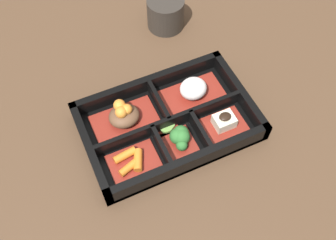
% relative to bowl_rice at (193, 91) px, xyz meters
% --- Properties ---
extents(ground_plane, '(3.00, 3.00, 0.00)m').
position_rel_bowl_rice_xyz_m(ground_plane, '(-0.07, -0.04, -0.03)').
color(ground_plane, '#4C3523').
extents(bento_base, '(0.32, 0.21, 0.01)m').
position_rel_bowl_rice_xyz_m(bento_base, '(-0.07, -0.04, -0.02)').
color(bento_base, black).
rests_on(bento_base, ground_plane).
extents(bento_rim, '(0.32, 0.21, 0.04)m').
position_rel_bowl_rice_xyz_m(bento_rim, '(-0.07, -0.04, -0.01)').
color(bento_rim, black).
rests_on(bento_rim, ground_plane).
extents(bowl_stew, '(0.12, 0.07, 0.05)m').
position_rel_bowl_rice_xyz_m(bowl_stew, '(-0.14, 0.00, -0.00)').
color(bowl_stew, maroon).
rests_on(bowl_stew, bento_base).
extents(bowl_rice, '(0.12, 0.07, 0.05)m').
position_rel_bowl_rice_xyz_m(bowl_rice, '(0.00, 0.00, 0.00)').
color(bowl_rice, maroon).
rests_on(bowl_rice, bento_base).
extents(bowl_carrots, '(0.09, 0.06, 0.02)m').
position_rel_bowl_rice_xyz_m(bowl_carrots, '(-0.16, -0.09, -0.01)').
color(bowl_carrots, maroon).
rests_on(bowl_carrots, bento_base).
extents(bowl_greens, '(0.06, 0.06, 0.04)m').
position_rel_bowl_rice_xyz_m(bowl_greens, '(-0.07, -0.08, -0.00)').
color(bowl_greens, maroon).
rests_on(bowl_greens, bento_base).
extents(bowl_tofu, '(0.08, 0.06, 0.04)m').
position_rel_bowl_rice_xyz_m(bowl_tofu, '(0.02, -0.09, -0.01)').
color(bowl_tofu, maroon).
rests_on(bowl_tofu, bento_base).
extents(bowl_pickles, '(0.04, 0.03, 0.01)m').
position_rel_bowl_rice_xyz_m(bowl_pickles, '(-0.08, -0.05, -0.01)').
color(bowl_pickles, maroon).
rests_on(bowl_pickles, bento_base).
extents(tea_cup, '(0.08, 0.08, 0.07)m').
position_rel_bowl_rice_xyz_m(tea_cup, '(0.04, 0.22, 0.01)').
color(tea_cup, '#2D2823').
rests_on(tea_cup, ground_plane).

